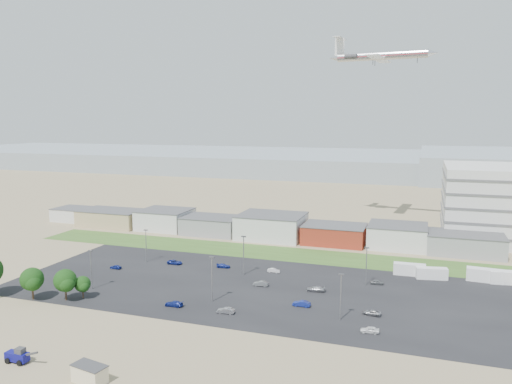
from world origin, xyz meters
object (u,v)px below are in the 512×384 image
at_px(parked_car_1, 302,304).
at_px(parked_car_7, 261,284).
at_px(parked_car_2, 370,330).
at_px(parked_car_12, 316,289).
at_px(parked_car_11, 274,270).
at_px(portable_shed, 90,374).
at_px(parked_car_6, 224,266).
at_px(parked_car_3, 174,304).
at_px(airliner, 382,56).
at_px(parked_car_5, 116,267).
at_px(telehandler, 17,355).
at_px(parked_car_0, 372,313).
at_px(box_trailer_a, 409,269).
at_px(parked_car_8, 377,282).
at_px(parked_car_9, 175,262).

distance_m(parked_car_1, parked_car_7, 16.14).
bearing_deg(parked_car_2, parked_car_12, -150.07).
xyz_separation_m(parked_car_7, parked_car_11, (-0.20, 11.64, -0.08)).
distance_m(portable_shed, parked_car_1, 47.89).
relative_size(parked_car_6, parked_car_12, 0.86).
distance_m(portable_shed, parked_car_11, 64.21).
height_order(parked_car_3, parked_car_11, parked_car_3).
xyz_separation_m(airliner, parked_car_11, (-19.88, -71.99, -63.61)).
height_order(parked_car_2, parked_car_5, parked_car_2).
bearing_deg(telehandler, parked_car_0, 36.75).
bearing_deg(parked_car_3, parked_car_1, 108.52).
bearing_deg(box_trailer_a, parked_car_0, -103.33).
bearing_deg(parked_car_0, parked_car_6, -109.47).
bearing_deg(parked_car_1, parked_car_8, 146.38).
height_order(parked_car_6, parked_car_9, parked_car_9).
xyz_separation_m(airliner, parked_car_12, (-6.10, -83.16, -63.52)).
relative_size(telehandler, parked_car_7, 1.70).
distance_m(parked_car_7, parked_car_12, 13.59).
distance_m(parked_car_6, parked_car_7, 18.40).
bearing_deg(parked_car_9, parked_car_12, -104.61).
distance_m(parked_car_0, parked_car_6, 47.31).
relative_size(parked_car_6, parked_car_11, 1.15).
relative_size(portable_shed, parked_car_6, 1.48).
bearing_deg(parked_car_11, parked_car_2, -138.00).
height_order(parked_car_11, parked_car_12, parked_car_12).
relative_size(parked_car_6, parked_car_7, 1.00).
bearing_deg(portable_shed, box_trailer_a, 68.85).
xyz_separation_m(telehandler, parked_car_2, (54.73, 31.09, -0.72)).
xyz_separation_m(parked_car_1, parked_car_11, (-12.88, 21.63, -0.10)).
xyz_separation_m(box_trailer_a, parked_car_0, (-6.53, -31.01, -0.98)).
relative_size(parked_car_2, parked_car_11, 1.10).
bearing_deg(parked_car_0, portable_shed, -35.53).
height_order(parked_car_1, parked_car_9, parked_car_1).
distance_m(parked_car_8, parked_car_12, 16.67).
bearing_deg(airliner, parked_car_9, -117.36).
bearing_deg(parked_car_7, telehandler, -31.63).
relative_size(telehandler, parked_car_9, 1.52).
distance_m(parked_car_3, parked_car_5, 34.53).
relative_size(telehandler, airliner, 0.16).
height_order(telehandler, parked_car_5, telehandler).
xyz_separation_m(airliner, parked_car_2, (8.58, -102.78, -63.54)).
bearing_deg(parked_car_12, parked_car_11, -134.14).
relative_size(box_trailer_a, parked_car_9, 1.92).
distance_m(box_trailer_a, airliner, 89.77).
xyz_separation_m(telehandler, parked_car_3, (12.70, 31.31, -0.74)).
height_order(parked_car_1, parked_car_5, parked_car_1).
relative_size(box_trailer_a, airliner, 0.20).
relative_size(telehandler, parked_car_5, 1.98).
height_order(parked_car_2, parked_car_11, parked_car_2).
distance_m(parked_car_8, parked_car_11, 27.12).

